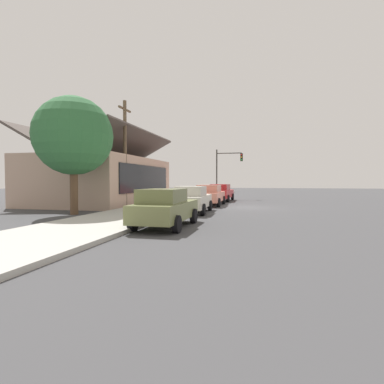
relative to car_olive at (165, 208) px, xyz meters
The scene contains 11 objects.
ground_plane 10.69m from the car_olive, 14.31° to the right, with size 120.00×120.00×0.00m, color #424244.
sidewalk_curb 10.77m from the car_olive, 16.01° to the left, with size 60.00×4.20×0.16m, color #B2AFA8.
car_olive is the anchor object (origin of this frame).
car_ivory 5.87m from the car_olive, ahead, with size 4.62×2.08×1.59m.
car_coral 11.56m from the car_olive, ahead, with size 4.89×1.99×1.59m.
car_cherry 16.87m from the car_olive, ahead, with size 4.85×2.10×1.59m.
storefront_building 15.13m from the car_olive, 38.30° to the left, with size 13.06×8.10×5.99m.
shade_tree 8.24m from the car_olive, 62.06° to the left, with size 4.41×4.41×6.65m.
traffic_light_main 20.74m from the car_olive, ahead, with size 0.37×2.79×5.20m.
utility_pole_wooden 10.29m from the car_olive, 34.55° to the left, with size 1.80×0.24×7.50m.
fire_hydrant_red 14.95m from the car_olive, ahead, with size 0.22×0.22×0.71m.
Camera 1 is at (-22.49, -1.33, 1.92)m, focal length 29.13 mm.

